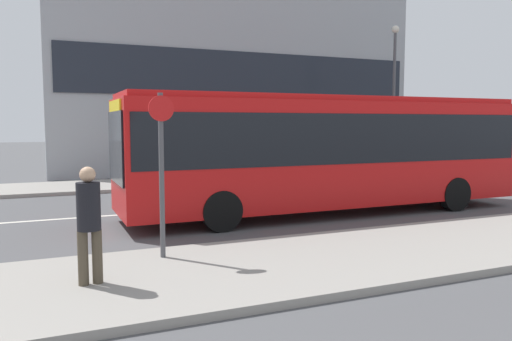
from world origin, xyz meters
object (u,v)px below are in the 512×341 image
object	(u,v)px
bus_stop_sign	(162,163)
pedestrian_near_stop	(89,218)
city_bus	(328,147)
street_lamp	(394,84)
parked_car_0	(463,164)

from	to	relation	value
bus_stop_sign	pedestrian_near_stop	bearing A→B (deg)	-141.16
city_bus	bus_stop_sign	size ratio (longest dim) A/B	3.95
pedestrian_near_stop	street_lamp	distance (m)	19.24
street_lamp	pedestrian_near_stop	bearing A→B (deg)	-141.36
parked_car_0	street_lamp	xyz separation A→B (m)	(-2.23, 2.24, 3.69)
parked_car_0	bus_stop_sign	size ratio (longest dim) A/B	1.58
parked_car_0	street_lamp	distance (m)	4.86
parked_car_0	pedestrian_near_stop	distance (m)	19.56
city_bus	bus_stop_sign	xyz separation A→B (m)	(-5.33, -3.26, -0.04)
pedestrian_near_stop	bus_stop_sign	xyz separation A→B (m)	(1.31, 1.05, 0.69)
city_bus	bus_stop_sign	bearing A→B (deg)	-153.13
city_bus	parked_car_0	bearing A→B (deg)	22.39
pedestrian_near_stop	bus_stop_sign	world-z (taller)	bus_stop_sign
city_bus	street_lamp	size ratio (longest dim) A/B	1.64
bus_stop_sign	street_lamp	size ratio (longest dim) A/B	0.42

